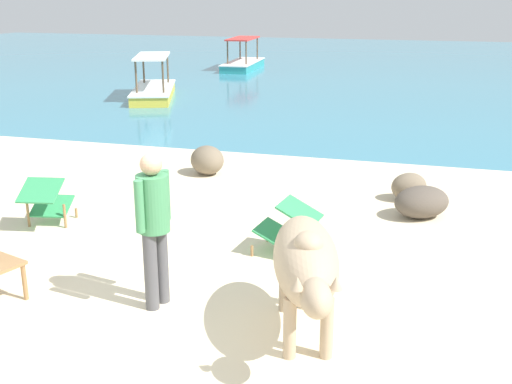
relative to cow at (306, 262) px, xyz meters
name	(u,v)px	position (x,y,z in m)	size (l,w,h in m)	color
sand_beach	(120,330)	(-1.74, -0.36, -0.77)	(18.00, 14.00, 0.04)	beige
water_surface	(369,71)	(-1.74, 21.64, -0.79)	(60.00, 36.00, 0.03)	teal
cow	(306,262)	(0.00, 0.00, 0.00)	(1.01, 2.03, 1.13)	tan
deck_chair_near	(287,224)	(-0.61, 1.88, -0.36)	(0.83, 0.62, 0.68)	olive
deck_chair_far	(46,200)	(-4.00, 1.91, -0.36)	(0.67, 0.85, 0.68)	olive
person_standing	(154,219)	(-1.58, 0.18, 0.20)	(0.32, 0.50, 1.62)	#4C4C51
shore_rock_large	(422,202)	(0.95, 3.69, -0.52)	(0.83, 0.60, 0.46)	brown
shore_rock_medium	(207,160)	(-2.78, 4.98, -0.49)	(0.64, 0.57, 0.51)	#756651
shore_rock_small	(409,187)	(0.73, 4.45, -0.53)	(0.57, 0.43, 0.43)	#756651
boat_yellow	(154,89)	(-7.35, 12.68, -0.50)	(2.33, 3.85, 1.29)	gold
boat_teal	(243,62)	(-6.92, 20.69, -0.50)	(1.39, 3.74, 1.29)	teal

